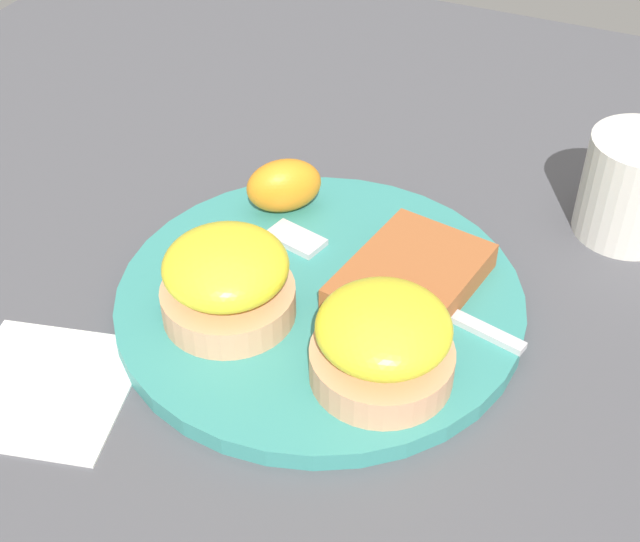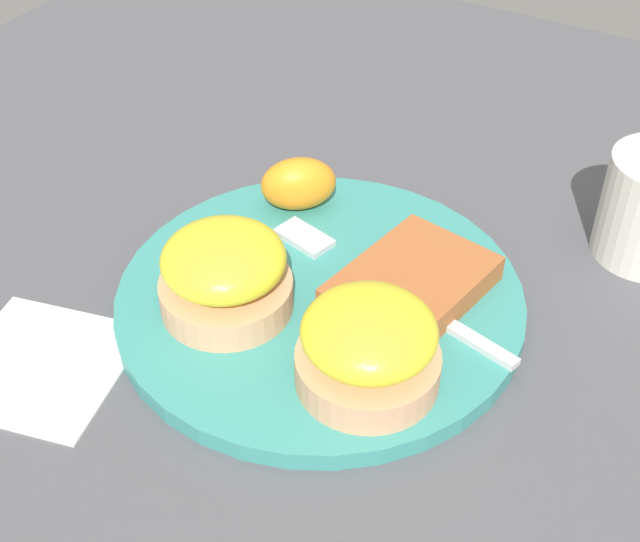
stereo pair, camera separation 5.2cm
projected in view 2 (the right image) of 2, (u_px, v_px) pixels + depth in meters
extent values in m
plane|color=#4C4C51|center=(320.00, 307.00, 0.65)|extent=(1.10, 1.10, 0.00)
cylinder|color=teal|center=(320.00, 300.00, 0.64)|extent=(0.29, 0.29, 0.01)
cylinder|color=tan|center=(227.00, 294.00, 0.62)|extent=(0.09, 0.09, 0.02)
ellipsoid|color=yellow|center=(223.00, 259.00, 0.60)|extent=(0.09, 0.09, 0.04)
cylinder|color=tan|center=(367.00, 367.00, 0.56)|extent=(0.09, 0.09, 0.02)
ellipsoid|color=yellow|center=(369.00, 332.00, 0.54)|extent=(0.09, 0.09, 0.04)
cube|color=#A5582D|center=(412.00, 284.00, 0.63)|extent=(0.13, 0.10, 0.02)
ellipsoid|color=orange|center=(298.00, 184.00, 0.70)|extent=(0.07, 0.07, 0.04)
cube|color=silver|center=(446.00, 323.00, 0.61)|extent=(0.04, 0.11, 0.00)
cube|color=silver|center=(304.00, 237.00, 0.68)|extent=(0.03, 0.05, 0.00)
cube|color=white|center=(41.00, 365.00, 0.60)|extent=(0.13, 0.13, 0.00)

